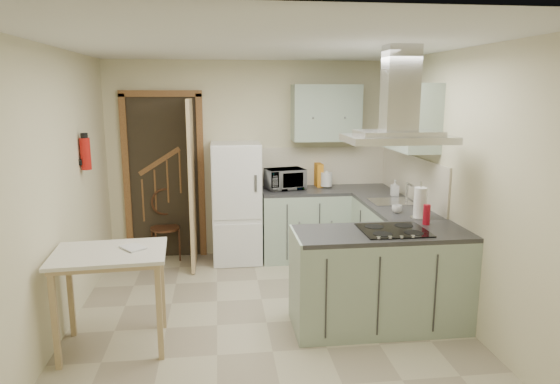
{
  "coord_description": "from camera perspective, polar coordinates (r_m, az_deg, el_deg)",
  "views": [
    {
      "loc": [
        -0.41,
        -4.3,
        2.13
      ],
      "look_at": [
        0.18,
        0.45,
        1.15
      ],
      "focal_mm": 32.0,
      "sensor_mm": 36.0,
      "label": 1
    }
  ],
  "objects": [
    {
      "name": "floor",
      "position": [
        4.82,
        -1.55,
        -14.67
      ],
      "size": [
        4.2,
        4.2,
        0.0
      ],
      "primitive_type": "plane",
      "color": "#B0A789",
      "rests_on": "ground"
    },
    {
      "name": "ceiling",
      "position": [
        4.34,
        -1.74,
        16.45
      ],
      "size": [
        4.2,
        4.2,
        0.0
      ],
      "primitive_type": "plane",
      "rotation": [
        3.14,
        0.0,
        0.0
      ],
      "color": "silver",
      "rests_on": "back_wall"
    },
    {
      "name": "back_wall",
      "position": [
        6.48,
        -3.41,
        3.73
      ],
      "size": [
        3.6,
        0.0,
        3.6
      ],
      "primitive_type": "plane",
      "rotation": [
        1.57,
        0.0,
        0.0
      ],
      "color": "beige",
      "rests_on": "floor"
    },
    {
      "name": "left_wall",
      "position": [
        4.61,
        -24.52,
        -0.5
      ],
      "size": [
        0.0,
        4.2,
        4.2
      ],
      "primitive_type": "plane",
      "rotation": [
        1.57,
        0.0,
        1.57
      ],
      "color": "beige",
      "rests_on": "floor"
    },
    {
      "name": "right_wall",
      "position": [
        4.92,
        19.74,
        0.56
      ],
      "size": [
        0.0,
        4.2,
        4.2
      ],
      "primitive_type": "plane",
      "rotation": [
        1.57,
        0.0,
        -1.57
      ],
      "color": "beige",
      "rests_on": "floor"
    },
    {
      "name": "doorway",
      "position": [
        6.5,
        -13.09,
        1.69
      ],
      "size": [
        1.1,
        0.12,
        2.1
      ],
      "primitive_type": "cube",
      "color": "brown",
      "rests_on": "floor"
    },
    {
      "name": "fridge",
      "position": [
        6.26,
        -5.0,
        -1.22
      ],
      "size": [
        0.6,
        0.6,
        1.5
      ],
      "primitive_type": "cube",
      "color": "white",
      "rests_on": "floor"
    },
    {
      "name": "counter_back",
      "position": [
        6.42,
        2.75,
        -3.63
      ],
      "size": [
        1.08,
        0.6,
        0.9
      ],
      "primitive_type": "cube",
      "color": "#9EB2A0",
      "rests_on": "floor"
    },
    {
      "name": "counter_right",
      "position": [
        5.99,
        11.83,
        -4.97
      ],
      "size": [
        0.6,
        1.95,
        0.9
      ],
      "primitive_type": "cube",
      "color": "#9EB2A0",
      "rests_on": "floor"
    },
    {
      "name": "splashback",
      "position": [
        6.61,
        4.95,
        2.99
      ],
      "size": [
        1.68,
        0.02,
        0.5
      ],
      "primitive_type": "cube",
      "color": "beige",
      "rests_on": "counter_back"
    },
    {
      "name": "wall_cabinet_back",
      "position": [
        6.38,
        5.28,
        8.99
      ],
      "size": [
        0.85,
        0.35,
        0.7
      ],
      "primitive_type": "cube",
      "color": "#9EB2A0",
      "rests_on": "back_wall"
    },
    {
      "name": "wall_cabinet_right",
      "position": [
        5.55,
        14.58,
        8.3
      ],
      "size": [
        0.35,
        0.9,
        0.7
      ],
      "primitive_type": "cube",
      "color": "#9EB2A0",
      "rests_on": "right_wall"
    },
    {
      "name": "peninsula",
      "position": [
        4.68,
        11.42,
        -9.73
      ],
      "size": [
        1.55,
        0.65,
        0.9
      ],
      "primitive_type": "cube",
      "color": "#9EB2A0",
      "rests_on": "floor"
    },
    {
      "name": "hob",
      "position": [
        4.57,
        12.85,
        -4.28
      ],
      "size": [
        0.58,
        0.5,
        0.01
      ],
      "primitive_type": "cube",
      "color": "black",
      "rests_on": "peninsula"
    },
    {
      "name": "extractor_hood",
      "position": [
        4.42,
        13.32,
        5.93
      ],
      "size": [
        0.9,
        0.55,
        0.1
      ],
      "primitive_type": "cube",
      "color": "silver",
      "rests_on": "ceiling"
    },
    {
      "name": "sink",
      "position": [
        5.72,
        12.58,
        -1.09
      ],
      "size": [
        0.45,
        0.4,
        0.01
      ],
      "primitive_type": "cube",
      "color": "silver",
      "rests_on": "counter_right"
    },
    {
      "name": "fire_extinguisher",
      "position": [
        5.41,
        -21.34,
        4.08
      ],
      "size": [
        0.1,
        0.1,
        0.32
      ],
      "primitive_type": "cylinder",
      "color": "#B2140F",
      "rests_on": "left_wall"
    },
    {
      "name": "drop_leaf_table",
      "position": [
        4.46,
        -18.58,
        -11.6
      ],
      "size": [
        0.94,
        0.73,
        0.84
      ],
      "primitive_type": "cube",
      "rotation": [
        0.0,
        0.0,
        0.07
      ],
      "color": "#D8C985",
      "rests_on": "floor"
    },
    {
      "name": "bentwood_chair",
      "position": [
        6.52,
        -13.0,
        -4.06
      ],
      "size": [
        0.45,
        0.45,
        0.82
      ],
      "primitive_type": "cube",
      "rotation": [
        0.0,
        0.0,
        0.29
      ],
      "color": "#522D1B",
      "rests_on": "floor"
    },
    {
      "name": "microwave",
      "position": [
        6.29,
        0.57,
        1.49
      ],
      "size": [
        0.53,
        0.42,
        0.26
      ],
      "primitive_type": "imported",
      "rotation": [
        0.0,
        0.0,
        0.24
      ],
      "color": "black",
      "rests_on": "counter_back"
    },
    {
      "name": "kettle",
      "position": [
        6.43,
        5.33,
        1.46
      ],
      "size": [
        0.19,
        0.19,
        0.22
      ],
      "primitive_type": "cylinder",
      "rotation": [
        0.0,
        0.0,
        0.29
      ],
      "color": "silver",
      "rests_on": "counter_back"
    },
    {
      "name": "cereal_box",
      "position": [
        6.5,
        4.45,
        1.96
      ],
      "size": [
        0.09,
        0.2,
        0.3
      ],
      "primitive_type": "cube",
      "rotation": [
        0.0,
        0.0,
        0.03
      ],
      "color": "orange",
      "rests_on": "counter_back"
    },
    {
      "name": "soap_bottle",
      "position": [
        6.06,
        12.98,
        0.45
      ],
      "size": [
        0.09,
        0.1,
        0.19
      ],
      "primitive_type": "imported",
      "rotation": [
        0.0,
        0.0,
        -0.11
      ],
      "color": "#B0B3BD",
      "rests_on": "counter_right"
    },
    {
      "name": "paper_towel",
      "position": [
        5.05,
        15.72,
        -1.15
      ],
      "size": [
        0.14,
        0.14,
        0.31
      ],
      "primitive_type": "cylinder",
      "rotation": [
        0.0,
        0.0,
        0.13
      ],
      "color": "white",
      "rests_on": "counter_right"
    },
    {
      "name": "cup",
      "position": [
        5.23,
        13.23,
        -1.88
      ],
      "size": [
        0.14,
        0.14,
        0.08
      ],
      "primitive_type": "imported",
      "rotation": [
        0.0,
        0.0,
        0.38
      ],
      "color": "silver",
      "rests_on": "counter_right"
    },
    {
      "name": "red_bottle",
      "position": [
        4.84,
        16.41,
        -2.49
      ],
      "size": [
        0.08,
        0.08,
        0.19
      ],
      "primitive_type": "cylinder",
      "rotation": [
        0.0,
        0.0,
        0.22
      ],
      "color": "red",
      "rests_on": "peninsula"
    },
    {
      "name": "book",
      "position": [
        4.28,
        -17.36,
        -5.83
      ],
      "size": [
        0.25,
        0.26,
        0.09
      ],
      "primitive_type": "imported",
      "rotation": [
        0.0,
        0.0,
        0.66
      ],
      "color": "brown",
      "rests_on": "drop_leaf_table"
    }
  ]
}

